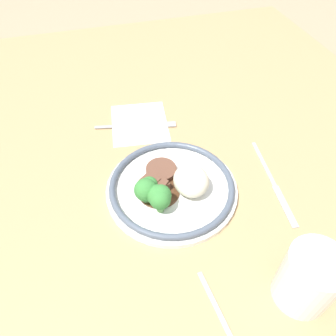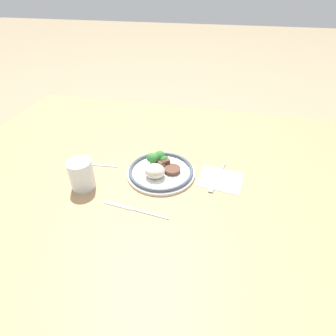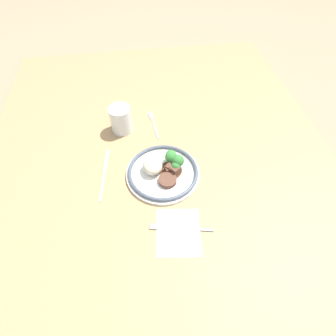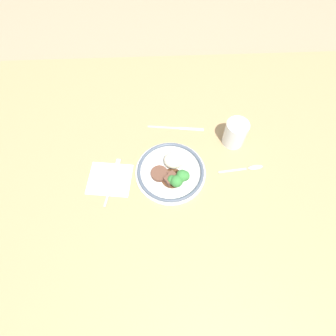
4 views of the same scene
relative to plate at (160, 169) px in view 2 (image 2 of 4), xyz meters
name	(u,v)px [view 2 (image 2 of 4)]	position (x,y,z in m)	size (l,w,h in m)	color
ground_plane	(148,180)	(0.05, 0.01, -0.06)	(8.00, 8.00, 0.00)	#998466
dining_table	(148,176)	(0.05, 0.01, -0.04)	(1.59, 1.22, 0.04)	tan
napkin	(220,179)	(-0.22, -0.01, -0.02)	(0.16, 0.14, 0.00)	white
plate	(160,169)	(0.00, 0.00, 0.00)	(0.24, 0.24, 0.06)	white
juice_glass	(82,176)	(0.23, 0.13, 0.03)	(0.08, 0.08, 0.10)	#F4AD19
fork	(217,179)	(-0.20, 0.00, -0.02)	(0.05, 0.18, 0.00)	#ADADB2
knife	(134,209)	(0.03, 0.20, -0.02)	(0.22, 0.03, 0.00)	#ADADB2
spoon	(89,165)	(0.28, 0.01, -0.02)	(0.16, 0.03, 0.01)	#ADADB2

